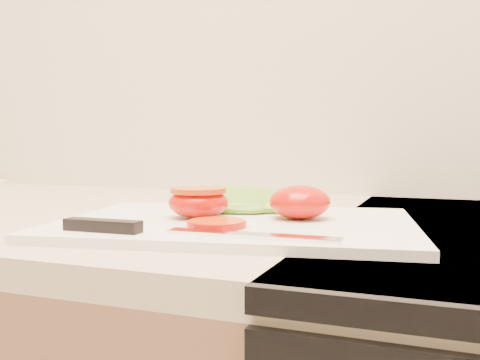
% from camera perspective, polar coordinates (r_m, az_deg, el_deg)
% --- Properties ---
extents(cutting_board, '(0.44, 0.35, 0.01)m').
position_cam_1_polar(cutting_board, '(0.61, -0.34, -4.72)').
color(cutting_board, white).
rests_on(cutting_board, counter).
extents(tomato_half_dome, '(0.07, 0.07, 0.04)m').
position_cam_1_polar(tomato_half_dome, '(0.62, 6.40, -2.35)').
color(tomato_half_dome, red).
rests_on(tomato_half_dome, cutting_board).
extents(tomato_half_cut, '(0.07, 0.07, 0.04)m').
position_cam_1_polar(tomato_half_cut, '(0.63, -4.45, -2.27)').
color(tomato_half_cut, red).
rests_on(tomato_half_cut, cutting_board).
extents(tomato_slice_0, '(0.06, 0.06, 0.01)m').
position_cam_1_polar(tomato_slice_0, '(0.56, -2.52, -4.68)').
color(tomato_slice_0, '#D0520D').
rests_on(tomato_slice_0, cutting_board).
extents(lettuce_leaf_0, '(0.17, 0.15, 0.03)m').
position_cam_1_polar(lettuce_leaf_0, '(0.70, -0.30, -2.17)').
color(lettuce_leaf_0, '#83C233').
rests_on(lettuce_leaf_0, cutting_board).
extents(lettuce_leaf_1, '(0.13, 0.12, 0.02)m').
position_cam_1_polar(lettuce_leaf_1, '(0.69, 3.81, -2.36)').
color(lettuce_leaf_1, '#83C233').
rests_on(lettuce_leaf_1, cutting_board).
extents(knife, '(0.27, 0.05, 0.01)m').
position_cam_1_polar(knife, '(0.53, -8.63, -5.21)').
color(knife, silver).
rests_on(knife, cutting_board).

